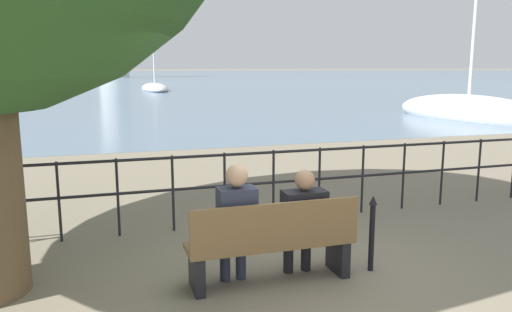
{
  "coord_description": "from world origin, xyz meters",
  "views": [
    {
      "loc": [
        -1.64,
        -4.67,
        2.22
      ],
      "look_at": [
        0.0,
        0.5,
        1.25
      ],
      "focal_mm": 35.0,
      "sensor_mm": 36.0,
      "label": 1
    }
  ],
  "objects": [
    {
      "name": "promenade_railing",
      "position": [
        -0.0,
        1.95,
        0.69
      ],
      "size": [
        13.09,
        0.04,
        1.05
      ],
      "color": "black",
      "rests_on": "ground_plane"
    },
    {
      "name": "sailboat_0",
      "position": [
        13.4,
        12.84,
        0.35
      ],
      "size": [
        2.81,
        7.98,
        10.59
      ],
      "rotation": [
        0.0,
        0.0,
        0.15
      ],
      "color": "silver",
      "rests_on": "ground_plane"
    },
    {
      "name": "sailboat_2",
      "position": [
        3.63,
        43.86,
        0.23
      ],
      "size": [
        2.44,
        8.84,
        7.7
      ],
      "rotation": [
        0.0,
        0.0,
        -0.01
      ],
      "color": "silver",
      "rests_on": "ground_plane"
    },
    {
      "name": "park_bench",
      "position": [
        0.0,
        -0.06,
        0.43
      ],
      "size": [
        1.76,
        0.45,
        0.9
      ],
      "color": "brown",
      "rests_on": "ground_plane"
    },
    {
      "name": "ground_plane",
      "position": [
        0.0,
        0.0,
        0.0
      ],
      "size": [
        1000.0,
        1000.0,
        0.0
      ],
      "primitive_type": "plane",
      "color": "#7A705B"
    },
    {
      "name": "seated_person_left",
      "position": [
        -0.37,
        0.01,
        0.7
      ],
      "size": [
        0.38,
        0.35,
        1.28
      ],
      "color": "#2D3347",
      "rests_on": "ground_plane"
    },
    {
      "name": "closed_umbrella",
      "position": [
        1.15,
        -0.07,
        0.48
      ],
      "size": [
        0.09,
        0.09,
        0.85
      ],
      "color": "black",
      "rests_on": "ground_plane"
    },
    {
      "name": "harbor_water",
      "position": [
        0.0,
        158.67,
        0.0
      ],
      "size": [
        600.0,
        300.0,
        0.01
      ],
      "color": "slate",
      "rests_on": "ground_plane"
    },
    {
      "name": "seated_person_right",
      "position": [
        0.37,
        0.01,
        0.65
      ],
      "size": [
        0.46,
        0.35,
        1.18
      ],
      "color": "black",
      "rests_on": "ground_plane"
    },
    {
      "name": "harbor_lighthouse",
      "position": [
        2.15,
        107.9,
        10.12
      ],
      "size": [
        6.18,
        6.18,
        21.76
      ],
      "color": "white",
      "rests_on": "ground_plane"
    }
  ]
}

